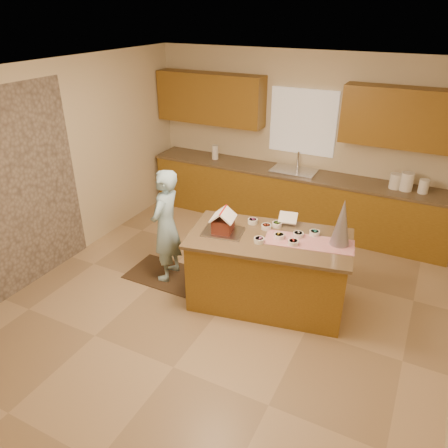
# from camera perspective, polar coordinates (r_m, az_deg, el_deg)

# --- Properties ---
(floor) EXTENTS (5.50, 5.50, 0.00)m
(floor) POSITION_cam_1_polar(r_m,az_deg,el_deg) (5.36, -0.01, -10.66)
(floor) COLOR tan
(floor) RESTS_ON ground
(ceiling) EXTENTS (5.50, 5.50, 0.00)m
(ceiling) POSITION_cam_1_polar(r_m,az_deg,el_deg) (4.27, -0.01, 19.27)
(ceiling) COLOR silver
(ceiling) RESTS_ON floor
(wall_back) EXTENTS (5.50, 5.50, 0.00)m
(wall_back) POSITION_cam_1_polar(r_m,az_deg,el_deg) (7.07, 10.27, 10.84)
(wall_back) COLOR beige
(wall_back) RESTS_ON floor
(wall_front) EXTENTS (5.50, 5.50, 0.00)m
(wall_front) POSITION_cam_1_polar(r_m,az_deg,el_deg) (2.91, -26.70, -18.27)
(wall_front) COLOR beige
(wall_front) RESTS_ON floor
(wall_left) EXTENTS (5.50, 5.50, 0.00)m
(wall_left) POSITION_cam_1_polar(r_m,az_deg,el_deg) (6.12, -21.55, 6.79)
(wall_left) COLOR beige
(wall_left) RESTS_ON floor
(stone_accent) EXTENTS (0.00, 2.50, 2.50)m
(stone_accent) POSITION_cam_1_polar(r_m,az_deg,el_deg) (5.68, -27.00, 3.07)
(stone_accent) COLOR gray
(stone_accent) RESTS_ON wall_left
(window_curtain) EXTENTS (1.05, 0.03, 1.00)m
(window_curtain) POSITION_cam_1_polar(r_m,az_deg,el_deg) (6.97, 10.40, 13.15)
(window_curtain) COLOR white
(window_curtain) RESTS_ON wall_back
(back_counter_base) EXTENTS (4.80, 0.60, 0.88)m
(back_counter_base) POSITION_cam_1_polar(r_m,az_deg,el_deg) (7.11, 8.94, 3.21)
(back_counter_base) COLOR brown
(back_counter_base) RESTS_ON floor
(back_counter_top) EXTENTS (4.85, 0.63, 0.04)m
(back_counter_top) POSITION_cam_1_polar(r_m,az_deg,el_deg) (6.94, 9.21, 6.68)
(back_counter_top) COLOR brown
(back_counter_top) RESTS_ON back_counter_base
(upper_cabinet_left) EXTENTS (1.85, 0.35, 0.80)m
(upper_cabinet_left) POSITION_cam_1_polar(r_m,az_deg,el_deg) (7.36, -1.84, 16.29)
(upper_cabinet_left) COLOR brown
(upper_cabinet_left) RESTS_ON wall_back
(upper_cabinet_right) EXTENTS (1.85, 0.35, 0.80)m
(upper_cabinet_right) POSITION_cam_1_polar(r_m,az_deg,el_deg) (6.51, 23.59, 12.67)
(upper_cabinet_right) COLOR brown
(upper_cabinet_right) RESTS_ON wall_back
(sink) EXTENTS (0.70, 0.45, 0.12)m
(sink) POSITION_cam_1_polar(r_m,az_deg,el_deg) (6.94, 9.21, 6.61)
(sink) COLOR silver
(sink) RESTS_ON back_counter_top
(faucet) EXTENTS (0.03, 0.03, 0.28)m
(faucet) POSITION_cam_1_polar(r_m,az_deg,el_deg) (7.05, 9.78, 8.35)
(faucet) COLOR silver
(faucet) RESTS_ON back_counter_top
(island_base) EXTENTS (1.91, 1.21, 0.87)m
(island_base) POSITION_cam_1_polar(r_m,az_deg,el_deg) (5.19, 5.83, -6.31)
(island_base) COLOR brown
(island_base) RESTS_ON floor
(island_top) EXTENTS (2.00, 1.30, 0.04)m
(island_top) POSITION_cam_1_polar(r_m,az_deg,el_deg) (4.96, 6.07, -1.93)
(island_top) COLOR brown
(island_top) RESTS_ON island_base
(table_runner) EXTENTS (1.04, 0.54, 0.01)m
(table_runner) POSITION_cam_1_polar(r_m,az_deg,el_deg) (4.91, 11.18, -2.37)
(table_runner) COLOR maroon
(table_runner) RESTS_ON island_top
(baking_tray) EXTENTS (0.51, 0.42, 0.02)m
(baking_tray) POSITION_cam_1_polar(r_m,az_deg,el_deg) (5.00, -0.13, -1.06)
(baking_tray) COLOR silver
(baking_tray) RESTS_ON island_top
(cookbook) EXTENTS (0.25, 0.21, 0.09)m
(cookbook) POSITION_cam_1_polar(r_m,az_deg,el_deg) (5.22, 8.47, 0.82)
(cookbook) COLOR white
(cookbook) RESTS_ON island_top
(tinsel_tree) EXTENTS (0.25, 0.25, 0.54)m
(tinsel_tree) POSITION_cam_1_polar(r_m,az_deg,el_deg) (4.82, 15.36, 0.20)
(tinsel_tree) COLOR #B9B8C6
(tinsel_tree) RESTS_ON island_top
(rug) EXTENTS (1.02, 0.67, 0.01)m
(rug) POSITION_cam_1_polar(r_m,az_deg,el_deg) (5.94, -7.65, -6.65)
(rug) COLOR black
(rug) RESTS_ON floor
(boy) EXTENTS (0.42, 0.58, 1.50)m
(boy) POSITION_cam_1_polar(r_m,az_deg,el_deg) (5.53, -7.69, -0.24)
(boy) COLOR #96C2D5
(boy) RESTS_ON rug
(canister_a) EXTENTS (0.16, 0.16, 0.22)m
(canister_a) POSITION_cam_1_polar(r_m,az_deg,el_deg) (6.64, 21.73, 5.30)
(canister_a) COLOR white
(canister_a) RESTS_ON back_counter_top
(canister_b) EXTENTS (0.18, 0.18, 0.26)m
(canister_b) POSITION_cam_1_polar(r_m,az_deg,el_deg) (6.62, 23.05, 5.19)
(canister_b) COLOR white
(canister_b) RESTS_ON back_counter_top
(canister_c) EXTENTS (0.14, 0.14, 0.20)m
(canister_c) POSITION_cam_1_polar(r_m,az_deg,el_deg) (6.63, 24.93, 4.55)
(canister_c) COLOR white
(canister_c) RESTS_ON back_counter_top
(paper_towel) EXTENTS (0.11, 0.11, 0.24)m
(paper_towel) POSITION_cam_1_polar(r_m,az_deg,el_deg) (7.40, -1.19, 9.49)
(paper_towel) COLOR white
(paper_towel) RESTS_ON back_counter_top
(gingerbread_house) EXTENTS (0.32, 0.32, 0.28)m
(gingerbread_house) POSITION_cam_1_polar(r_m,az_deg,el_deg) (4.95, -0.13, 0.12)
(gingerbread_house) COLOR #5C2418
(gingerbread_house) RESTS_ON baking_tray
(candy_bowls) EXTENTS (0.88, 0.57, 0.05)m
(candy_bowls) POSITION_cam_1_polar(r_m,az_deg,el_deg) (5.01, 7.40, -1.09)
(candy_bowls) COLOR silver
(candy_bowls) RESTS_ON island_top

